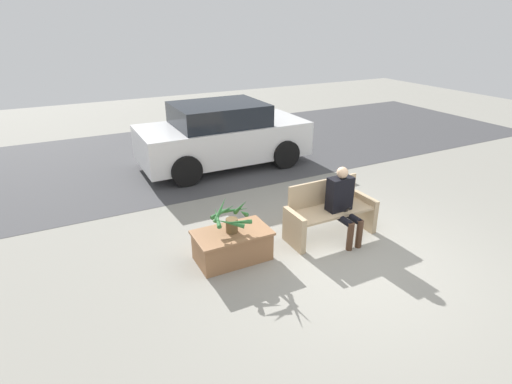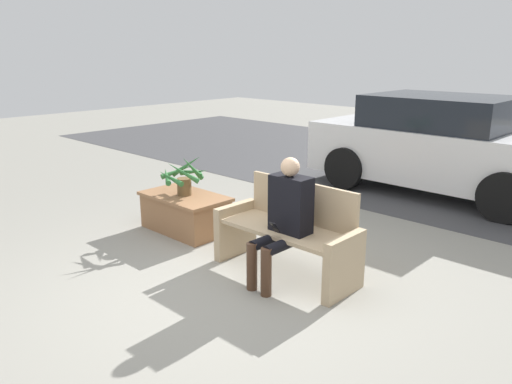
% 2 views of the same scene
% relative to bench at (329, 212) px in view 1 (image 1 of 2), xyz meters
% --- Properties ---
extents(ground_plane, '(30.00, 30.00, 0.00)m').
position_rel_bench_xyz_m(ground_plane, '(-0.17, -0.81, -0.43)').
color(ground_plane, gray).
extents(road_surface, '(20.00, 6.00, 0.01)m').
position_rel_bench_xyz_m(road_surface, '(-0.17, 5.38, -0.42)').
color(road_surface, '#424244').
rests_on(road_surface, ground_plane).
extents(bench, '(1.53, 0.58, 0.93)m').
position_rel_bench_xyz_m(bench, '(0.00, 0.00, 0.00)').
color(bench, tan).
rests_on(bench, ground_plane).
extents(person_seated, '(0.41, 0.62, 1.25)m').
position_rel_bench_xyz_m(person_seated, '(0.10, -0.19, 0.26)').
color(person_seated, black).
rests_on(person_seated, ground_plane).
extents(planter_box, '(1.14, 0.66, 0.47)m').
position_rel_bench_xyz_m(planter_box, '(-1.75, 0.05, -0.17)').
color(planter_box, '#936642').
rests_on(planter_box, ground_plane).
extents(potted_plant, '(0.64, 0.65, 0.54)m').
position_rel_bench_xyz_m(potted_plant, '(-1.76, 0.06, 0.28)').
color(potted_plant, brown).
rests_on(potted_plant, planter_box).
extents(parked_car, '(4.07, 1.98, 1.55)m').
position_rel_bench_xyz_m(parked_car, '(-0.21, 4.07, 0.34)').
color(parked_car, silver).
rests_on(parked_car, ground_plane).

